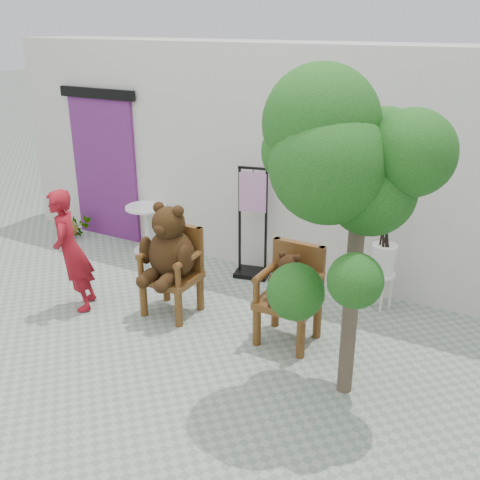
{
  "coord_description": "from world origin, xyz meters",
  "views": [
    {
      "loc": [
        2.95,
        -3.83,
        3.28
      ],
      "look_at": [
        0.1,
        1.31,
        0.95
      ],
      "focal_mm": 42.0,
      "sensor_mm": 36.0,
      "label": 1
    }
  ],
  "objects_px": {
    "person": "(71,251)",
    "cafe_table": "(147,223)",
    "chair_small": "(290,287)",
    "display_stand": "(253,235)",
    "chair_big": "(170,253)",
    "stool_bucket": "(384,259)",
    "tree": "(344,163)"
  },
  "relations": [
    {
      "from": "person",
      "to": "cafe_table",
      "type": "bearing_deg",
      "value": 157.11
    },
    {
      "from": "chair_small",
      "to": "cafe_table",
      "type": "xyz_separation_m",
      "value": [
        -2.89,
        1.26,
        -0.19
      ]
    },
    {
      "from": "chair_small",
      "to": "display_stand",
      "type": "xyz_separation_m",
      "value": [
        -1.11,
        1.25,
        -0.05
      ]
    },
    {
      "from": "chair_big",
      "to": "display_stand",
      "type": "distance_m",
      "value": 1.43
    },
    {
      "from": "stool_bucket",
      "to": "display_stand",
      "type": "bearing_deg",
      "value": 178.07
    },
    {
      "from": "cafe_table",
      "to": "stool_bucket",
      "type": "xyz_separation_m",
      "value": [
        3.56,
        -0.06,
        0.2
      ]
    },
    {
      "from": "person",
      "to": "tree",
      "type": "distance_m",
      "value": 3.54
    },
    {
      "from": "display_stand",
      "to": "tree",
      "type": "distance_m",
      "value": 3.04
    },
    {
      "from": "stool_bucket",
      "to": "person",
      "type": "bearing_deg",
      "value": -150.97
    },
    {
      "from": "cafe_table",
      "to": "stool_bucket",
      "type": "bearing_deg",
      "value": -1.02
    },
    {
      "from": "display_stand",
      "to": "stool_bucket",
      "type": "xyz_separation_m",
      "value": [
        1.78,
        -0.06,
        0.06
      ]
    },
    {
      "from": "person",
      "to": "tree",
      "type": "height_order",
      "value": "tree"
    },
    {
      "from": "display_stand",
      "to": "stool_bucket",
      "type": "distance_m",
      "value": 1.78
    },
    {
      "from": "chair_big",
      "to": "display_stand",
      "type": "relative_size",
      "value": 0.9
    },
    {
      "from": "cafe_table",
      "to": "stool_bucket",
      "type": "relative_size",
      "value": 0.48
    },
    {
      "from": "chair_big",
      "to": "display_stand",
      "type": "height_order",
      "value": "display_stand"
    },
    {
      "from": "chair_small",
      "to": "display_stand",
      "type": "distance_m",
      "value": 1.68
    },
    {
      "from": "chair_big",
      "to": "tree",
      "type": "height_order",
      "value": "tree"
    },
    {
      "from": "cafe_table",
      "to": "chair_big",
      "type": "bearing_deg",
      "value": -43.83
    },
    {
      "from": "stool_bucket",
      "to": "tree",
      "type": "relative_size",
      "value": 0.49
    },
    {
      "from": "person",
      "to": "display_stand",
      "type": "relative_size",
      "value": 0.97
    },
    {
      "from": "chair_big",
      "to": "chair_small",
      "type": "height_order",
      "value": "chair_big"
    },
    {
      "from": "chair_big",
      "to": "stool_bucket",
      "type": "height_order",
      "value": "stool_bucket"
    },
    {
      "from": "chair_small",
      "to": "display_stand",
      "type": "relative_size",
      "value": 0.7
    },
    {
      "from": "tree",
      "to": "chair_small",
      "type": "bearing_deg",
      "value": 139.1
    },
    {
      "from": "person",
      "to": "cafe_table",
      "type": "xyz_separation_m",
      "value": [
        -0.35,
        1.85,
        -0.3
      ]
    },
    {
      "from": "cafe_table",
      "to": "chair_small",
      "type": "bearing_deg",
      "value": -23.46
    },
    {
      "from": "chair_big",
      "to": "person",
      "type": "bearing_deg",
      "value": -156.86
    },
    {
      "from": "chair_small",
      "to": "stool_bucket",
      "type": "bearing_deg",
      "value": 60.92
    },
    {
      "from": "chair_big",
      "to": "chair_small",
      "type": "distance_m",
      "value": 1.47
    },
    {
      "from": "tree",
      "to": "stool_bucket",
      "type": "bearing_deg",
      "value": 90.81
    },
    {
      "from": "chair_big",
      "to": "tree",
      "type": "relative_size",
      "value": 0.46
    }
  ]
}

